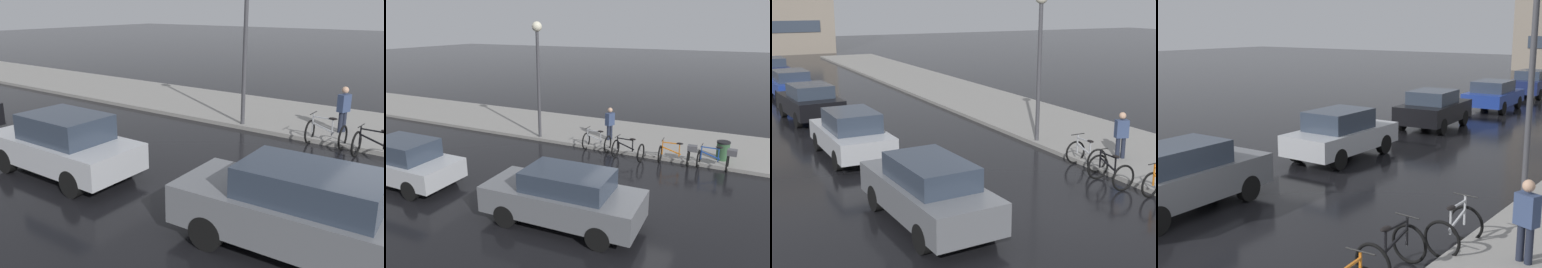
{
  "view_description": "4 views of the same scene",
  "coord_description": "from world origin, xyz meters",
  "views": [
    {
      "loc": [
        -8.77,
        -1.31,
        4.1
      ],
      "look_at": [
        -0.7,
        4.69,
        1.07
      ],
      "focal_mm": 40.0,
      "sensor_mm": 36.0,
      "label": 1
    },
    {
      "loc": [
        -10.46,
        -3.35,
        5.27
      ],
      "look_at": [
        0.5,
        2.18,
        1.64
      ],
      "focal_mm": 35.0,
      "sensor_mm": 36.0,
      "label": 2
    },
    {
      "loc": [
        -7.01,
        -9.55,
        5.02
      ],
      "look_at": [
        -0.59,
        3.0,
        1.51
      ],
      "focal_mm": 50.0,
      "sensor_mm": 36.0,
      "label": 3
    },
    {
      "loc": [
        7.6,
        -6.06,
        4.22
      ],
      "look_at": [
        -0.84,
        5.4,
        1.3
      ],
      "focal_mm": 50.0,
      "sensor_mm": 36.0,
      "label": 4
    }
  ],
  "objects": [
    {
      "name": "streetlamp",
      "position": [
        3.83,
        5.87,
        3.74
      ],
      "size": [
        0.44,
        0.44,
        5.37
      ],
      "color": "#424247",
      "rests_on": "ground"
    },
    {
      "name": "car_silver",
      "position": [
        -2.57,
        7.28,
        0.79
      ],
      "size": [
        1.86,
        4.11,
        1.58
      ],
      "color": "#B2B5BA",
      "rests_on": "ground"
    },
    {
      "name": "bicycle_second",
      "position": [
        3.43,
        -0.68,
        0.47
      ],
      "size": [
        0.78,
        1.43,
        0.97
      ],
      "color": "black",
      "rests_on": "ground"
    },
    {
      "name": "trash_bin",
      "position": [
        4.44,
        -2.19,
        0.44
      ],
      "size": [
        0.51,
        0.51,
        0.88
      ],
      "color": "#2D5133",
      "rests_on": "ground"
    },
    {
      "name": "sidewalk_kerb",
      "position": [
        6.0,
        10.0,
        0.07
      ],
      "size": [
        4.8,
        60.0,
        0.14
      ],
      "primitive_type": "cube",
      "color": "gray",
      "rests_on": "ground"
    },
    {
      "name": "bicycle_nearest",
      "position": [
        3.49,
        -2.11,
        0.49
      ],
      "size": [
        0.7,
        1.35,
        0.95
      ],
      "color": "black",
      "rests_on": "ground"
    },
    {
      "name": "car_grey",
      "position": [
        -2.48,
        1.1,
        0.81
      ],
      "size": [
        1.92,
        4.38,
        1.58
      ],
      "color": "slate",
      "rests_on": "ground"
    },
    {
      "name": "bicycle_farthest",
      "position": [
        3.53,
        2.81,
        0.41
      ],
      "size": [
        0.75,
        1.08,
        0.99
      ],
      "color": "black",
      "rests_on": "ground"
    },
    {
      "name": "pedestrian",
      "position": [
        4.89,
        2.77,
        0.92
      ],
      "size": [
        0.46,
        0.36,
        1.64
      ],
      "color": "#1E2333",
      "rests_on": "ground"
    },
    {
      "name": "bicycle_third",
      "position": [
        3.11,
        1.25,
        0.41
      ],
      "size": [
        0.8,
        1.18,
        0.94
      ],
      "color": "black",
      "rests_on": "ground"
    },
    {
      "name": "ground_plane",
      "position": [
        0.0,
        0.0,
        0.0
      ],
      "size": [
        140.0,
        140.0,
        0.0
      ],
      "primitive_type": "plane",
      "color": "black"
    }
  ]
}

